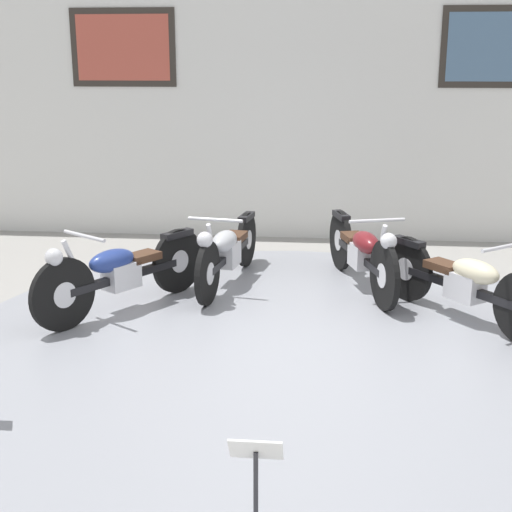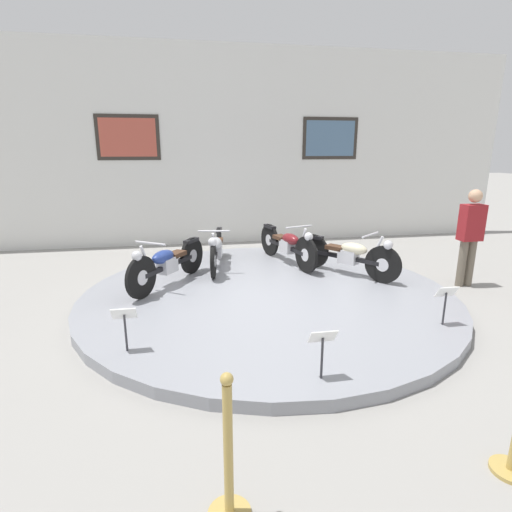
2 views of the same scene
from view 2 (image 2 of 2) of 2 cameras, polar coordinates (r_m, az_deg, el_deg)
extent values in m
plane|color=gray|center=(6.26, 1.71, -6.19)|extent=(60.00, 60.00, 0.00)
cylinder|color=gray|center=(6.23, 1.71, -5.60)|extent=(5.66, 5.66, 0.14)
cube|color=silver|center=(9.94, -3.29, 15.15)|extent=(14.00, 0.20, 4.58)
cube|color=#2D2823|center=(9.83, -17.82, 15.83)|extent=(1.40, 0.02, 1.00)
cube|color=#B24C3D|center=(9.82, -17.82, 15.83)|extent=(1.24, 0.02, 0.84)
cube|color=#2D2823|center=(10.40, 10.56, 16.19)|extent=(1.40, 0.02, 1.00)
cube|color=slate|center=(10.40, 10.57, 16.19)|extent=(1.24, 0.02, 0.84)
cylinder|color=black|center=(6.04, -16.08, -2.97)|extent=(0.40, 0.56, 0.64)
cylinder|color=silver|center=(6.04, -16.08, -2.97)|extent=(0.18, 0.22, 0.22)
cylinder|color=black|center=(7.08, -9.15, 0.05)|extent=(0.40, 0.56, 0.64)
cylinder|color=silver|center=(7.08, -9.15, 0.05)|extent=(0.18, 0.22, 0.22)
cube|color=black|center=(6.55, -12.34, -1.35)|extent=(0.75, 1.07, 0.07)
cube|color=silver|center=(6.51, -12.55, -1.27)|extent=(0.34, 0.38, 0.24)
ellipsoid|color=navy|center=(6.39, -13.16, -0.12)|extent=(0.45, 0.52, 0.20)
cube|color=#472D1E|center=(6.68, -11.30, 0.29)|extent=(0.34, 0.38, 0.07)
cube|color=black|center=(7.02, -9.24, 2.18)|extent=(0.28, 0.35, 0.06)
cylinder|color=silver|center=(6.10, -15.33, -0.80)|extent=(0.18, 0.23, 0.54)
cylinder|color=silver|center=(6.12, -14.87, 1.80)|extent=(0.47, 0.33, 0.03)
sphere|color=silver|center=(5.91, -16.68, 0.01)|extent=(0.15, 0.15, 0.15)
cylinder|color=black|center=(6.77, -6.11, -0.68)|extent=(0.15, 0.60, 0.60)
cylinder|color=silver|center=(6.77, -6.11, -0.68)|extent=(0.10, 0.22, 0.21)
cylinder|color=black|center=(8.08, -5.28, 1.90)|extent=(0.15, 0.60, 0.60)
cylinder|color=silver|center=(8.08, -5.28, 1.90)|extent=(0.10, 0.22, 0.21)
cube|color=black|center=(7.42, -5.66, 0.72)|extent=(0.27, 1.24, 0.07)
cube|color=silver|center=(7.38, -5.69, 0.80)|extent=(0.25, 0.35, 0.24)
ellipsoid|color=#B2B5BA|center=(7.24, -5.78, 1.83)|extent=(0.29, 0.51, 0.20)
cube|color=#472D1E|center=(7.60, -5.56, 2.16)|extent=(0.25, 0.35, 0.07)
cube|color=black|center=(8.02, -5.32, 3.69)|extent=(0.16, 0.37, 0.06)
cylinder|color=silver|center=(6.86, -6.05, 1.26)|extent=(0.08, 0.25, 0.54)
cylinder|color=silver|center=(6.91, -6.03, 3.57)|extent=(0.54, 0.12, 0.03)
sphere|color=silver|center=(6.63, -6.24, 2.01)|extent=(0.15, 0.15, 0.15)
cylinder|color=black|center=(7.08, 7.17, 0.16)|extent=(0.23, 0.64, 0.65)
cylinder|color=silver|center=(7.08, 7.17, 0.16)|extent=(0.13, 0.24, 0.23)
cylinder|color=black|center=(8.20, 1.96, 2.32)|extent=(0.23, 0.64, 0.65)
cylinder|color=silver|center=(8.20, 1.96, 2.32)|extent=(0.13, 0.24, 0.23)
cube|color=black|center=(7.63, 4.38, 1.33)|extent=(0.42, 1.21, 0.07)
cube|color=silver|center=(7.59, 4.54, 1.41)|extent=(0.28, 0.36, 0.24)
ellipsoid|color=maroon|center=(7.47, 4.95, 2.44)|extent=(0.35, 0.52, 0.20)
cube|color=#472D1E|center=(7.78, 3.57, 2.67)|extent=(0.28, 0.36, 0.07)
cube|color=black|center=(8.15, 1.98, 4.22)|extent=(0.20, 0.37, 0.06)
cylinder|color=silver|center=(7.15, 6.57, 1.99)|extent=(0.11, 0.25, 0.54)
cylinder|color=silver|center=(7.19, 6.16, 4.18)|extent=(0.53, 0.18, 0.03)
sphere|color=silver|center=(6.95, 7.54, 2.76)|extent=(0.15, 0.15, 0.15)
cylinder|color=black|center=(6.80, 17.67, -1.19)|extent=(0.42, 0.52, 0.62)
cylinder|color=silver|center=(6.80, 17.67, -1.19)|extent=(0.18, 0.21, 0.22)
cylinder|color=black|center=(7.43, 8.23, 0.72)|extent=(0.42, 0.52, 0.62)
cylinder|color=silver|center=(7.43, 8.23, 0.72)|extent=(0.18, 0.21, 0.22)
cube|color=black|center=(7.09, 12.74, -0.19)|extent=(0.81, 1.03, 0.07)
cube|color=silver|center=(7.06, 13.03, -0.09)|extent=(0.35, 0.38, 0.24)
ellipsoid|color=beige|center=(6.98, 13.82, 1.03)|extent=(0.47, 0.51, 0.20)
cube|color=#472D1E|center=(7.16, 11.28, 1.20)|extent=(0.35, 0.38, 0.07)
cube|color=black|center=(7.37, 8.30, 2.70)|extent=(0.30, 0.35, 0.06)
cylinder|color=silver|center=(6.81, 16.68, 0.65)|extent=(0.19, 0.23, 0.54)
cylinder|color=silver|center=(6.80, 16.02, 2.93)|extent=(0.45, 0.35, 0.03)
sphere|color=silver|center=(6.69, 18.36, 1.51)|extent=(0.15, 0.15, 0.15)
cylinder|color=#333338|center=(4.59, -18.11, -10.41)|extent=(0.02, 0.02, 0.42)
cube|color=white|center=(4.50, -18.34, -7.82)|extent=(0.26, 0.11, 0.15)
cylinder|color=#333338|center=(3.94, 9.40, -14.22)|extent=(0.02, 0.02, 0.42)
cube|color=white|center=(3.84, 9.54, -11.28)|extent=(0.26, 0.11, 0.15)
cylinder|color=#333338|center=(5.50, 25.32, -6.84)|extent=(0.02, 0.02, 0.42)
cube|color=white|center=(5.43, 25.58, -4.63)|extent=(0.26, 0.11, 0.15)
cylinder|color=#6B6051|center=(7.58, 27.32, -0.95)|extent=(0.13, 0.13, 0.80)
cylinder|color=#6B6051|center=(7.67, 28.27, -0.88)|extent=(0.13, 0.13, 0.80)
cube|color=maroon|center=(7.49, 28.45, 4.22)|extent=(0.36, 0.22, 0.60)
sphere|color=tan|center=(7.43, 28.86, 7.52)|extent=(0.22, 0.22, 0.22)
cylinder|color=tan|center=(2.71, -3.98, -26.33)|extent=(0.06, 0.06, 0.95)
sphere|color=tan|center=(2.40, -4.21, -17.14)|extent=(0.08, 0.08, 0.08)
cylinder|color=tan|center=(3.76, 32.55, -24.36)|extent=(0.28, 0.28, 0.03)
camera|label=1|loc=(1.53, 73.20, 8.56)|focal=50.00mm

